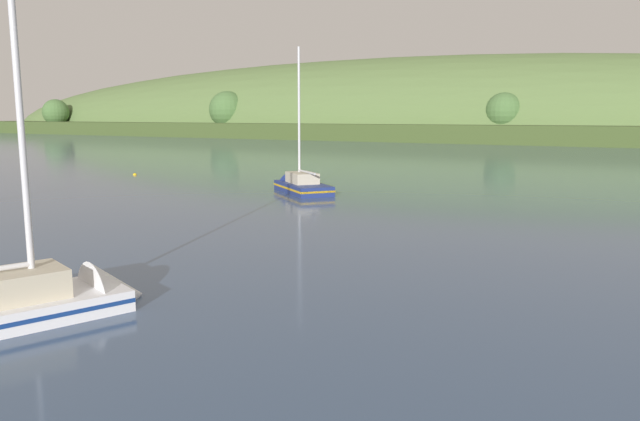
# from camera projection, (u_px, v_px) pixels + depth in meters

# --- Properties ---
(far_shoreline_hill) EXTENTS (502.24, 86.53, 52.64)m
(far_shoreline_hill) POSITION_uv_depth(u_px,v_px,m) (387.00, 136.00, 205.25)
(far_shoreline_hill) COLOR #3C4E24
(far_shoreline_hill) RESTS_ON ground
(sailboat_midwater_white) EXTENTS (6.34, 9.63, 13.26)m
(sailboat_midwater_white) POSITION_uv_depth(u_px,v_px,m) (40.00, 308.00, 21.61)
(sailboat_midwater_white) COLOR white
(sailboat_midwater_white) RESTS_ON ground
(sailboat_far_left) EXTENTS (8.79, 8.10, 14.75)m
(sailboat_far_left) POSITION_uv_depth(u_px,v_px,m) (299.00, 187.00, 57.47)
(sailboat_far_left) COLOR navy
(sailboat_far_left) RESTS_ON ground
(mooring_buoy_off_fishing_boat) EXTENTS (0.46, 0.46, 0.54)m
(mooring_buoy_off_fishing_boat) POSITION_uv_depth(u_px,v_px,m) (135.00, 175.00, 73.34)
(mooring_buoy_off_fishing_boat) COLOR yellow
(mooring_buoy_off_fishing_boat) RESTS_ON ground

